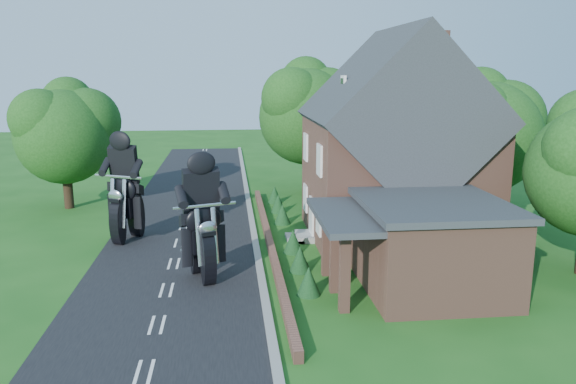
{
  "coord_description": "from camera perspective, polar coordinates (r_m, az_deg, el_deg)",
  "views": [
    {
      "loc": [
        2.44,
        -20.39,
        8.14
      ],
      "look_at": [
        5.09,
        4.23,
        2.8
      ],
      "focal_mm": 35.0,
      "sensor_mm": 36.0,
      "label": 1
    }
  ],
  "objects": [
    {
      "name": "tree_behind_house",
      "position": [
        38.41,
        11.81,
        9.06
      ],
      "size": [
        7.81,
        7.2,
        10.08
      ],
      "color": "black",
      "rests_on": "ground"
    },
    {
      "name": "tree_house_right",
      "position": [
        32.43,
        19.99,
        6.22
      ],
      "size": [
        6.51,
        6.0,
        8.4
      ],
      "color": "black",
      "rests_on": "ground"
    },
    {
      "name": "tree_far_road",
      "position": [
        35.88,
        -21.26,
        6.07
      ],
      "size": [
        6.08,
        5.6,
        7.84
      ],
      "color": "black",
      "rests_on": "ground"
    },
    {
      "name": "shrub_e",
      "position": [
        32.9,
        -0.99,
        -1.17
      ],
      "size": [
        0.9,
        0.9,
        1.1
      ],
      "primitive_type": "cone",
      "color": "#103216",
      "rests_on": "ground"
    },
    {
      "name": "motorcycle_follow",
      "position": [
        28.5,
        -15.99,
        -3.22
      ],
      "size": [
        1.14,
        1.76,
        1.62
      ],
      "primitive_type": null,
      "rotation": [
        0.0,
        0.0,
        2.7
      ],
      "color": "black",
      "rests_on": "ground"
    },
    {
      "name": "tree_behind_left",
      "position": [
        38.02,
        2.55,
        8.53
      ],
      "size": [
        6.94,
        6.4,
        9.16
      ],
      "color": "black",
      "rests_on": "ground"
    },
    {
      "name": "kerb",
      "position": [
        21.96,
        -2.6,
        -9.43
      ],
      "size": [
        0.3,
        80.0,
        0.12
      ],
      "primitive_type": "cube",
      "color": "gray",
      "rests_on": "ground"
    },
    {
      "name": "shrub_a",
      "position": [
        21.01,
        2.12,
        -9.01
      ],
      "size": [
        0.9,
        0.9,
        1.1
      ],
      "primitive_type": "cone",
      "color": "#103216",
      "rests_on": "ground"
    },
    {
      "name": "shrub_f",
      "position": [
        35.33,
        -1.36,
        -0.24
      ],
      "size": [
        0.9,
        0.9,
        1.1
      ],
      "primitive_type": "cone",
      "color": "#103216",
      "rests_on": "ground"
    },
    {
      "name": "road",
      "position": [
        22.08,
        -12.23,
        -9.72
      ],
      "size": [
        7.0,
        80.0,
        0.02
      ],
      "primitive_type": "cube",
      "color": "black",
      "rests_on": "ground"
    },
    {
      "name": "motorcycle_lead",
      "position": [
        22.66,
        -8.61,
        -6.94
      ],
      "size": [
        0.93,
        1.71,
        1.55
      ],
      "primitive_type": null,
      "rotation": [
        0.0,
        0.0,
        3.47
      ],
      "color": "black",
      "rests_on": "ground"
    },
    {
      "name": "shrub_c",
      "position": [
        25.7,
        0.52,
        -5.01
      ],
      "size": [
        0.9,
        0.9,
        1.1
      ],
      "primitive_type": "cone",
      "color": "#103216",
      "rests_on": "ground"
    },
    {
      "name": "ground",
      "position": [
        22.09,
        -12.23,
        -9.74
      ],
      "size": [
        120.0,
        120.0,
        0.0
      ],
      "primitive_type": "plane",
      "color": "#1A4F16",
      "rests_on": "ground"
    },
    {
      "name": "shrub_b",
      "position": [
        23.34,
        1.23,
        -6.81
      ],
      "size": [
        0.9,
        0.9,
        1.1
      ],
      "primitive_type": "cone",
      "color": "#103216",
      "rests_on": "ground"
    },
    {
      "name": "garden_wall",
      "position": [
        26.66,
        -1.88,
        -5.16
      ],
      "size": [
        0.3,
        22.0,
        0.4
      ],
      "primitive_type": "cube",
      "color": "brown",
      "rests_on": "ground"
    },
    {
      "name": "shrub_d",
      "position": [
        30.48,
        -0.57,
        -2.25
      ],
      "size": [
        0.9,
        0.9,
        1.1
      ],
      "primitive_type": "cone",
      "color": "#103216",
      "rests_on": "ground"
    },
    {
      "name": "annex",
      "position": [
        21.89,
        14.03,
        -5.13
      ],
      "size": [
        7.05,
        5.94,
        3.44
      ],
      "color": "brown",
      "rests_on": "ground"
    },
    {
      "name": "house",
      "position": [
        27.85,
        10.75,
        4.12
      ],
      "size": [
        9.54,
        8.64,
        10.24
      ],
      "color": "brown",
      "rests_on": "ground"
    }
  ]
}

